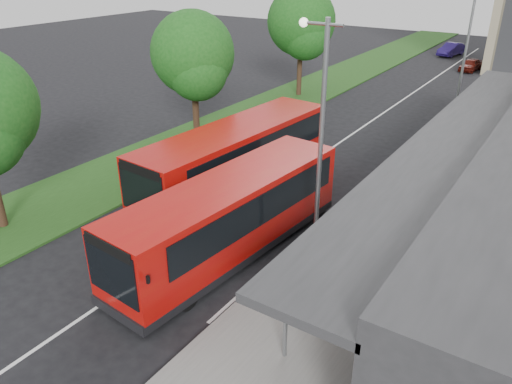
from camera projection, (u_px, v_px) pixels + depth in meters
ground at (189, 245)px, 18.56m from camera, size 120.00×120.00×0.00m
pavement at (476, 128)px, 30.57m from camera, size 5.00×80.00×0.15m
grass_verge at (292, 98)px, 37.03m from camera, size 5.00×80.00×0.10m
lane_centre_line at (352, 134)px, 29.82m from camera, size 0.12×70.00×0.01m
kerb_dashes at (427, 126)px, 31.19m from camera, size 0.12×56.00×0.01m
tree_mid at (193, 59)px, 26.81m from camera, size 4.51×4.51×7.22m
tree_far at (301, 26)px, 35.65m from camera, size 4.87×4.87×7.82m
lamp_post_near at (319, 130)px, 15.96m from camera, size 1.44×0.28×8.00m
lamp_post_far at (466, 43)px, 30.99m from camera, size 1.44×0.28×8.00m
bus_main at (230, 217)px, 17.49m from camera, size 3.42×10.27×2.86m
bus_second at (236, 159)px, 22.08m from camera, size 3.52×10.94×3.05m
litter_bin at (410, 177)px, 22.61m from camera, size 0.64×0.64×0.94m
bollard at (445, 128)px, 28.96m from camera, size 0.16×0.16×0.94m
car_near at (471, 65)px, 45.42m from camera, size 1.68×3.36×1.10m
car_far at (451, 49)px, 52.05m from camera, size 2.13×4.12×1.29m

